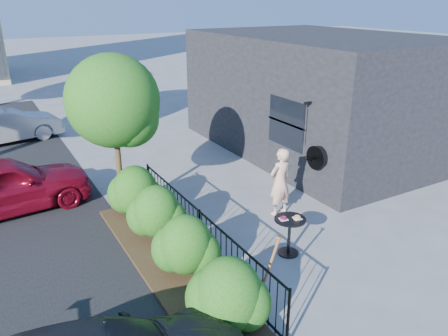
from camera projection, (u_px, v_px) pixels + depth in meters
ground at (259, 238)px, 10.00m from camera, size 120.00×120.00×0.00m
shop_building at (318, 93)px, 15.46m from camera, size 6.22×9.00×4.00m
fence at (200, 233)px, 9.11m from camera, size 0.05×6.05×1.10m
planting_bed at (170, 263)px, 8.97m from camera, size 1.30×6.00×0.08m
shrubs at (171, 232)px, 8.86m from camera, size 1.10×5.60×1.24m
patio_tree at (117, 107)px, 10.20m from camera, size 2.20×2.20×3.94m
cafe_table at (289, 230)px, 9.19m from camera, size 0.67×0.67×0.90m
woman at (280, 182)px, 10.84m from camera, size 0.68×0.49×1.75m
shovel at (266, 278)px, 7.53m from camera, size 0.49×0.18×1.42m
car_red at (3, 186)px, 10.98m from camera, size 4.38×2.09×1.44m
car_silver at (6, 125)px, 16.44m from camera, size 4.13×1.98×1.31m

